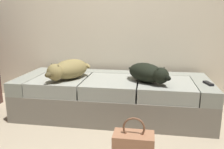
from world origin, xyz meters
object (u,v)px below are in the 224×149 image
Objects in this scene: handbag at (133,147)px; dog_tan at (68,70)px; tv_remote at (208,83)px; dog_dark at (148,73)px; couch at (113,96)px.

dog_tan is at bearing 135.69° from handbag.
handbag is at bearing -148.39° from tv_remote.
dog_tan is at bearing 164.12° from tv_remote.
tv_remote is at bearing 0.99° from dog_tan.
tv_remote is (0.62, 0.02, -0.09)m from dog_dark.
tv_remote is at bearing 48.48° from handbag.
dog_tan is 1.20m from handbag.
dog_tan reaches higher than handbag.
tv_remote reaches higher than handbag.
handbag is at bearing -96.52° from dog_dark.
dog_dark reaches higher than handbag.
couch is 0.54m from dog_dark.
dog_dark is (0.40, -0.14, 0.33)m from couch.
dog_tan reaches higher than dog_dark.
handbag is at bearing -71.22° from couch.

